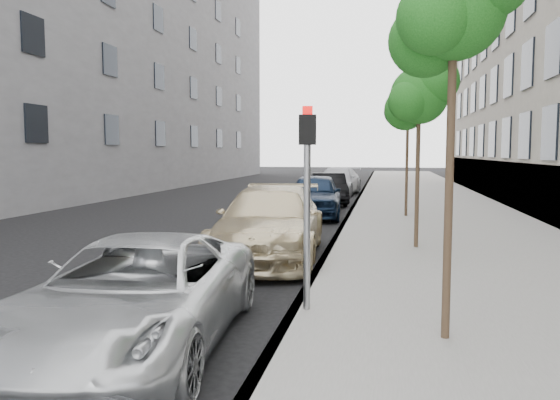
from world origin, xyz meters
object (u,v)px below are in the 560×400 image
(tree_near, at_px, (456,10))
(sedan_black, at_px, (329,189))
(tree_mid, at_px, (420,95))
(minivan, at_px, (137,294))
(tree_far, at_px, (409,102))
(signal_pole, at_px, (307,183))
(suv, at_px, (270,223))
(sedan_rear, at_px, (338,181))
(sedan_blue, at_px, (315,195))

(tree_near, distance_m, sedan_black, 18.92)
(tree_mid, bearing_deg, minivan, -117.50)
(tree_mid, height_order, tree_far, tree_far)
(tree_mid, distance_m, minivan, 8.66)
(signal_pole, height_order, suv, signal_pole)
(tree_mid, distance_m, sedan_rear, 17.78)
(tree_mid, xyz_separation_m, sedan_rear, (-3.37, 17.20, -2.96))
(tree_near, relative_size, sedan_rear, 0.89)
(sedan_rear, bearing_deg, tree_far, -66.97)
(tree_near, distance_m, signal_pole, 2.94)
(tree_mid, relative_size, tree_far, 0.91)
(minivan, distance_m, sedan_rear, 24.40)
(tree_near, relative_size, sedan_black, 1.10)
(signal_pole, relative_size, minivan, 0.60)
(sedan_rear, bearing_deg, minivan, -85.31)
(tree_near, xyz_separation_m, sedan_rear, (-3.37, 23.70, -3.30))
(sedan_black, bearing_deg, minivan, -101.08)
(tree_mid, relative_size, suv, 0.80)
(suv, relative_size, sedan_black, 1.28)
(sedan_blue, xyz_separation_m, sedan_rear, (-0.04, 10.50, -0.04))
(tree_mid, xyz_separation_m, suv, (-3.33, -1.26, -2.92))
(suv, height_order, sedan_rear, suv)
(sedan_blue, distance_m, sedan_black, 5.12)
(sedan_blue, bearing_deg, tree_far, -7.51)
(sedan_black, bearing_deg, tree_mid, -84.10)
(signal_pole, xyz_separation_m, minivan, (-1.87, -1.57, -1.30))
(suv, distance_m, sedan_blue, 7.96)
(tree_near, distance_m, sedan_blue, 14.00)
(tree_far, relative_size, sedan_blue, 1.03)
(signal_pole, bearing_deg, minivan, -151.04)
(tree_far, relative_size, sedan_black, 1.13)
(tree_mid, bearing_deg, tree_far, 90.00)
(tree_near, relative_size, sedan_blue, 1.00)
(minivan, bearing_deg, signal_pole, 35.84)
(signal_pole, xyz_separation_m, sedan_black, (-1.46, 17.43, -1.26))
(tree_mid, relative_size, sedan_rear, 0.84)
(sedan_blue, relative_size, sedan_black, 1.10)
(tree_far, distance_m, minivan, 14.60)
(minivan, xyz_separation_m, sedan_blue, (0.42, 13.89, 0.13))
(tree_mid, bearing_deg, sedan_rear, 101.07)
(tree_near, distance_m, suv, 7.01)
(suv, xyz_separation_m, sedan_blue, (0.00, 7.96, 0.00))
(tree_mid, distance_m, signal_pole, 6.17)
(tree_mid, xyz_separation_m, sedan_black, (-3.33, 11.82, -3.02))
(tree_mid, height_order, minivan, tree_mid)
(tree_near, xyz_separation_m, suv, (-3.33, 5.24, -3.26))
(sedan_rear, bearing_deg, signal_pole, -80.68)
(signal_pole, relative_size, sedan_rear, 0.55)
(sedan_blue, bearing_deg, minivan, -95.78)
(sedan_rear, bearing_deg, tree_near, -76.35)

